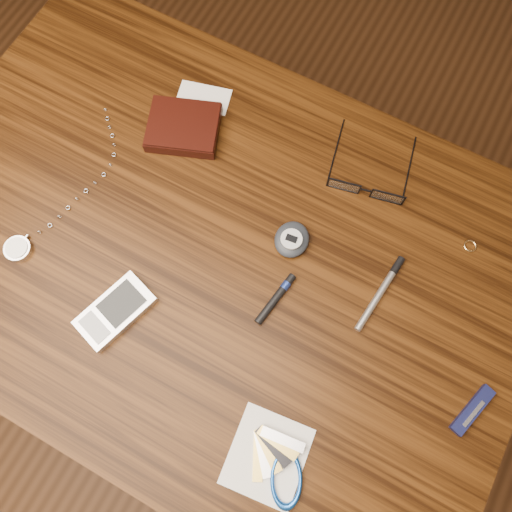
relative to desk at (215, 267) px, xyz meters
The scene contains 12 objects.
ground 0.65m from the desk, ahead, with size 3.80×3.80×0.00m, color #472814.
desk is the anchor object (origin of this frame).
wallet_and_card 0.24m from the desk, 131.16° to the left, with size 0.14×0.17×0.03m.
eyeglasses 0.29m from the desk, 49.93° to the left, with size 0.15×0.15×0.03m.
gold_ring 0.41m from the desk, 28.80° to the left, with size 0.02×0.02×0.00m, color #E9BA71.
pocket_watch 0.31m from the desk, 152.87° to the right, with size 0.07×0.29×0.01m.
pda_phone 0.20m from the desk, 115.19° to the right, with size 0.09×0.12×0.02m.
pedometer 0.17m from the desk, 33.19° to the left, with size 0.06×0.07×0.02m.
notepad_keys 0.34m from the desk, 43.84° to the right, with size 0.13×0.12×0.01m.
pocket_knife 0.45m from the desk, ahead, with size 0.04×0.08×0.01m.
silver_pen 0.29m from the desk, 14.68° to the left, with size 0.02×0.13×0.01m.
black_blue_pen 0.17m from the desk, ahead, with size 0.03×0.09×0.01m.
Camera 1 is at (0.18, -0.18, 1.48)m, focal length 35.00 mm.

